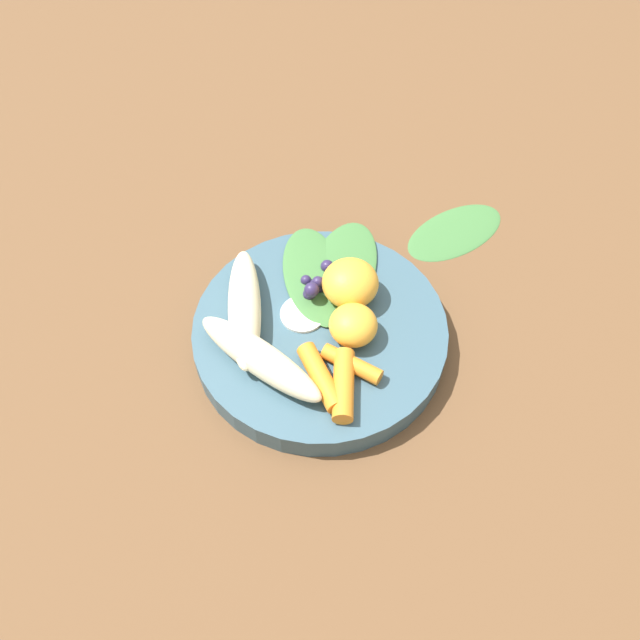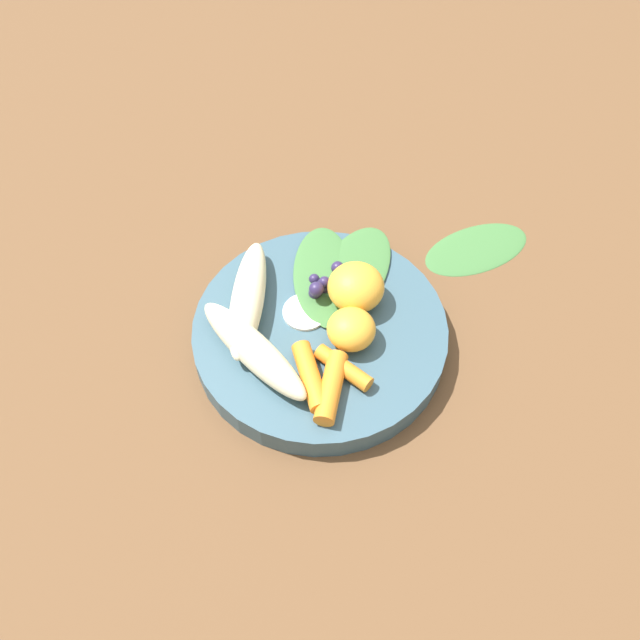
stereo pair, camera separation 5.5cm
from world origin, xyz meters
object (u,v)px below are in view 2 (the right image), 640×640
object	(u,v)px
bowl	(320,334)
orange_segment_near	(356,287)
kale_leaf_stray	(477,248)
banana_peeled_right	(248,299)
banana_peeled_left	(253,350)

from	to	relation	value
bowl	orange_segment_near	bearing A→B (deg)	-89.52
orange_segment_near	bowl	bearing A→B (deg)	90.48
bowl	kale_leaf_stray	xyz separation A→B (m)	(-0.02, -0.19, -0.01)
banana_peeled_right	kale_leaf_stray	world-z (taller)	banana_peeled_right
bowl	banana_peeled_left	bearing A→B (deg)	78.81
banana_peeled_left	orange_segment_near	bearing A→B (deg)	82.85
bowl	banana_peeled_right	world-z (taller)	banana_peeled_right
banana_peeled_right	kale_leaf_stray	size ratio (longest dim) A/B	1.14
orange_segment_near	banana_peeled_right	bearing A→B (deg)	53.26
banana_peeled_left	orange_segment_near	xyz separation A→B (m)	(-0.01, -0.11, 0.00)
banana_peeled_left	bowl	bearing A→B (deg)	78.21
banana_peeled_right	bowl	bearing A→B (deg)	77.18
banana_peeled_right	kale_leaf_stray	bearing A→B (deg)	116.95
banana_peeled_left	banana_peeled_right	bearing A→B (deg)	145.34
banana_peeled_left	banana_peeled_right	distance (m)	0.06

